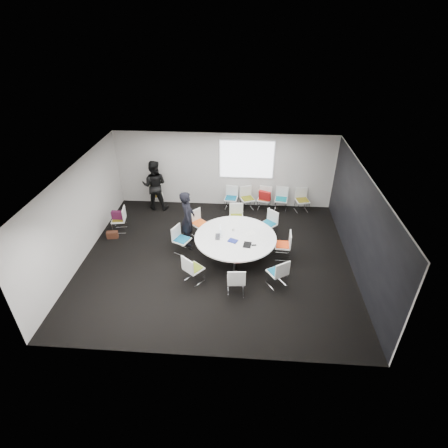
# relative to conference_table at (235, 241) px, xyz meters

# --- Properties ---
(room_shell) EXTENTS (8.08, 7.08, 2.88)m
(room_shell) POSITION_rel_conference_table_xyz_m (-0.46, -0.15, 0.84)
(room_shell) COLOR black
(room_shell) RESTS_ON ground
(conference_table) EXTENTS (2.42, 2.42, 0.73)m
(conference_table) POSITION_rel_conference_table_xyz_m (0.00, 0.00, 0.00)
(conference_table) COLOR silver
(conference_table) RESTS_ON ground
(projection_screen) EXTENTS (1.90, 0.03, 1.35)m
(projection_screen) POSITION_rel_conference_table_xyz_m (0.24, 3.31, 1.29)
(projection_screen) COLOR white
(projection_screen) RESTS_ON room_shell
(chair_ring_a) EXTENTS (0.47, 0.48, 0.88)m
(chair_ring_a) POSITION_rel_conference_table_xyz_m (1.42, 0.06, -0.29)
(chair_ring_a) COLOR silver
(chair_ring_a) RESTS_ON ground
(chair_ring_b) EXTENTS (0.64, 0.64, 0.88)m
(chair_ring_b) POSITION_rel_conference_table_xyz_m (1.04, 1.24, -0.29)
(chair_ring_b) COLOR silver
(chair_ring_b) RESTS_ON ground
(chair_ring_c) EXTENTS (0.48, 0.47, 0.88)m
(chair_ring_c) POSITION_rel_conference_table_xyz_m (-0.04, 1.61, -0.29)
(chair_ring_c) COLOR silver
(chair_ring_c) RESTS_ON ground
(chair_ring_d) EXTENTS (0.64, 0.64, 0.88)m
(chair_ring_d) POSITION_rel_conference_table_xyz_m (-1.24, 1.12, -0.29)
(chair_ring_d) COLOR silver
(chair_ring_d) RESTS_ON ground
(chair_ring_e) EXTENTS (0.60, 0.60, 0.88)m
(chair_ring_e) POSITION_rel_conference_table_xyz_m (-1.65, 0.13, -0.29)
(chair_ring_e) COLOR silver
(chair_ring_e) RESTS_ON ground
(chair_ring_f) EXTENTS (0.64, 0.64, 0.88)m
(chair_ring_f) POSITION_rel_conference_table_xyz_m (-1.10, -1.22, -0.29)
(chair_ring_f) COLOR silver
(chair_ring_f) RESTS_ON ground
(chair_ring_g) EXTENTS (0.50, 0.48, 0.88)m
(chair_ring_g) POSITION_rel_conference_table_xyz_m (0.09, -1.61, -0.29)
(chair_ring_g) COLOR silver
(chair_ring_g) RESTS_ON ground
(chair_ring_h) EXTENTS (0.63, 0.62, 0.88)m
(chair_ring_h) POSITION_rel_conference_table_xyz_m (1.19, -1.22, -0.29)
(chair_ring_h) COLOR silver
(chair_ring_h) RESTS_ON ground
(chair_back_a) EXTENTS (0.51, 0.50, 0.88)m
(chair_back_a) POSITION_rel_conference_table_xyz_m (-0.29, 2.97, -0.29)
(chair_back_a) COLOR silver
(chair_back_a) RESTS_ON ground
(chair_back_b) EXTENTS (0.59, 0.59, 0.88)m
(chair_back_b) POSITION_rel_conference_table_xyz_m (0.32, 2.97, -0.29)
(chair_back_b) COLOR silver
(chair_back_b) RESTS_ON ground
(chair_back_c) EXTENTS (0.54, 0.54, 0.88)m
(chair_back_c) POSITION_rel_conference_table_xyz_m (0.95, 3.01, -0.29)
(chair_back_c) COLOR silver
(chair_back_c) RESTS_ON ground
(chair_back_d) EXTENTS (0.52, 0.51, 0.88)m
(chair_back_d) POSITION_rel_conference_table_xyz_m (1.57, 3.01, -0.29)
(chair_back_d) COLOR silver
(chair_back_d) RESTS_ON ground
(chair_back_e) EXTENTS (0.54, 0.54, 0.88)m
(chair_back_e) POSITION_rel_conference_table_xyz_m (2.34, 2.99, -0.29)
(chair_back_e) COLOR silver
(chair_back_e) RESTS_ON ground
(chair_spare_left) EXTENTS (0.52, 0.53, 0.88)m
(chair_spare_left) POSITION_rel_conference_table_xyz_m (-3.96, 1.17, -0.29)
(chair_spare_left) COLOR silver
(chair_spare_left) RESTS_ON ground
(chair_person_back) EXTENTS (0.58, 0.58, 0.88)m
(chair_person_back) POSITION_rel_conference_table_xyz_m (-3.11, 3.01, -0.29)
(chair_person_back) COLOR silver
(chair_person_back) RESTS_ON ground
(person_main) EXTENTS (0.50, 0.71, 1.83)m
(person_main) POSITION_rel_conference_table_xyz_m (-1.52, 0.63, 0.35)
(person_main) COLOR black
(person_main) RESTS_ON ground
(person_back) EXTENTS (0.93, 0.73, 1.89)m
(person_back) POSITION_rel_conference_table_xyz_m (-3.10, 2.85, 0.39)
(person_back) COLOR black
(person_back) RESTS_ON ground
(laptop) EXTENTS (0.23, 0.34, 0.03)m
(laptop) POSITION_rel_conference_table_xyz_m (-0.48, -0.06, 0.18)
(laptop) COLOR #333338
(laptop) RESTS_ON conference_table
(laptop_lid) EXTENTS (0.05, 0.30, 0.22)m
(laptop_lid) POSITION_rel_conference_table_xyz_m (-0.46, 0.13, 0.30)
(laptop_lid) COLOR silver
(laptop_lid) RESTS_ON conference_table
(notebook_black) EXTENTS (0.26, 0.33, 0.02)m
(notebook_black) POSITION_rel_conference_table_xyz_m (0.35, -0.41, 0.18)
(notebook_black) COLOR black
(notebook_black) RESTS_ON conference_table
(tablet_folio) EXTENTS (0.32, 0.29, 0.03)m
(tablet_folio) POSITION_rel_conference_table_xyz_m (-0.07, -0.24, 0.18)
(tablet_folio) COLOR navy
(tablet_folio) RESTS_ON conference_table
(papers_right) EXTENTS (0.37, 0.35, 0.00)m
(papers_right) POSITION_rel_conference_table_xyz_m (0.44, 0.22, 0.17)
(papers_right) COLOR white
(papers_right) RESTS_ON conference_table
(papers_front) EXTENTS (0.31, 0.23, 0.00)m
(papers_front) POSITION_rel_conference_table_xyz_m (0.75, -0.09, 0.17)
(papers_front) COLOR silver
(papers_front) RESTS_ON conference_table
(cup) EXTENTS (0.08, 0.08, 0.09)m
(cup) POSITION_rel_conference_table_xyz_m (-0.09, 0.32, 0.21)
(cup) COLOR white
(cup) RESTS_ON conference_table
(phone) EXTENTS (0.15, 0.08, 0.01)m
(phone) POSITION_rel_conference_table_xyz_m (0.54, -0.41, 0.17)
(phone) COLOR black
(phone) RESTS_ON conference_table
(maroon_bag) EXTENTS (0.40, 0.14, 0.28)m
(maroon_bag) POSITION_rel_conference_table_xyz_m (-3.97, 1.17, 0.06)
(maroon_bag) COLOR #4A1331
(maroon_bag) RESTS_ON chair_spare_left
(brown_bag) EXTENTS (0.38, 0.21, 0.24)m
(brown_bag) POSITION_rel_conference_table_xyz_m (-4.09, 0.72, -0.44)
(brown_bag) COLOR #412114
(brown_bag) RESTS_ON ground
(red_jacket) EXTENTS (0.47, 0.32, 0.36)m
(red_jacket) POSITION_rel_conference_table_xyz_m (0.94, 2.79, 0.14)
(red_jacket) COLOR maroon
(red_jacket) RESTS_ON chair_back_c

